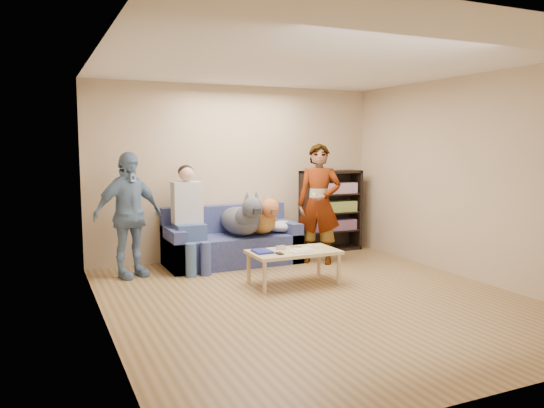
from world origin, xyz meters
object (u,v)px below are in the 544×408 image
person_standing_left (128,215)px  camera_silver (281,248)px  dog_tan (260,219)px  notebook_blue (262,251)px  person_seated (189,214)px  sofa (231,244)px  dog_gray (242,219)px  person_standing_right (319,204)px  bookshelf (330,209)px  coffee_table (294,254)px

person_standing_left → camera_silver: 2.02m
dog_tan → notebook_blue: bearing=-111.6°
camera_silver → person_seated: 1.47m
person_standing_left → sofa: bearing=-13.4°
camera_silver → dog_gray: 1.13m
person_standing_right → notebook_blue: (-1.26, -0.84, -0.44)m
bookshelf → sofa: bearing=-172.6°
person_standing_left → sofa: person_standing_left is taller
dog_tan → coffee_table: bearing=-93.5°
person_standing_left → dog_gray: person_standing_left is taller
person_seated → dog_tan: size_ratio=1.25×
person_standing_left → bookshelf: 3.31m
person_standing_left → dog_tan: 1.88m
camera_silver → bookshelf: 2.22m
notebook_blue → dog_tan: dog_tan is taller
notebook_blue → coffee_table: 0.41m
dog_gray → camera_silver: bearing=-85.4°
person_standing_right → person_seated: (-1.82, 0.38, -0.09)m
person_standing_left → notebook_blue: 1.84m
camera_silver → dog_gray: dog_gray is taller
dog_tan → camera_silver: bearing=-99.8°
person_standing_right → bookshelf: person_standing_right is taller
coffee_table → person_seated: bearing=127.3°
person_standing_right → camera_silver: bearing=-102.3°
person_seated → bookshelf: size_ratio=1.13×
person_seated → dog_tan: bearing=-0.7°
person_standing_right → sofa: (-1.17, 0.50, -0.59)m
person_standing_right → camera_silver: size_ratio=15.78×
camera_silver → bookshelf: (1.60, 1.51, 0.23)m
dog_tan → bookshelf: size_ratio=0.90×
person_standing_left → bookshelf: size_ratio=1.26×
camera_silver → dog_tan: bearing=80.2°
person_seated → bookshelf: bearing=8.4°
person_standing_left → dog_gray: 1.60m
dog_gray → bookshelf: 1.74m
person_standing_right → person_seated: size_ratio=1.18×
coffee_table → camera_silver: bearing=135.0°
person_seated → camera_silver: bearing=-53.6°
camera_silver → dog_gray: bearing=94.6°
dog_tan → person_standing_right: bearing=-25.1°
bookshelf → person_standing_left: bearing=-172.3°
person_standing_right → coffee_table: 1.33m
person_standing_right → person_seated: 1.87m
sofa → dog_gray: dog_gray is taller
person_standing_left → bookshelf: (3.28, 0.44, -0.14)m
bookshelf → person_seated: bearing=-171.6°
person_standing_right → person_standing_left: 2.67m
bookshelf → dog_gray: bearing=-166.5°
person_standing_right → coffee_table: bearing=-94.5°
person_standing_left → dog_tan: (1.88, 0.07, -0.17)m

